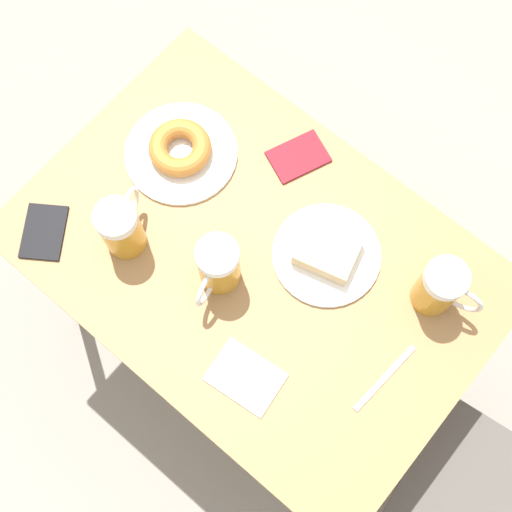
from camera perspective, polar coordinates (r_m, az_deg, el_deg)
ground_plane at (r=2.24m, az=-0.00°, el=-6.25°), size 8.00×8.00×0.00m
table at (r=1.59m, az=-0.00°, el=-1.05°), size 0.69×1.01×0.75m
plate_with_cake at (r=1.52m, az=5.71°, el=0.26°), size 0.23×0.23×0.05m
plate_with_donut at (r=1.61m, az=-6.06°, el=8.42°), size 0.25×0.25×0.05m
beer_mug_left at (r=1.49m, az=-10.71°, el=2.28°), size 0.13×0.09×0.15m
beer_mug_center at (r=1.44m, az=-3.06°, el=-0.81°), size 0.14×0.09×0.15m
beer_mug_right at (r=1.47m, az=14.54°, el=-2.47°), size 0.09×0.14×0.15m
napkin_folded at (r=1.46m, az=-0.85°, el=-9.66°), size 0.12×0.15×0.00m
fork at (r=1.48m, az=10.25°, el=-9.57°), size 0.18×0.03×0.00m
passport_near_edge at (r=1.61m, az=-16.61°, el=1.86°), size 0.15×0.14×0.01m
passport_far_edge at (r=1.61m, az=3.40°, el=7.94°), size 0.15×0.13×0.01m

